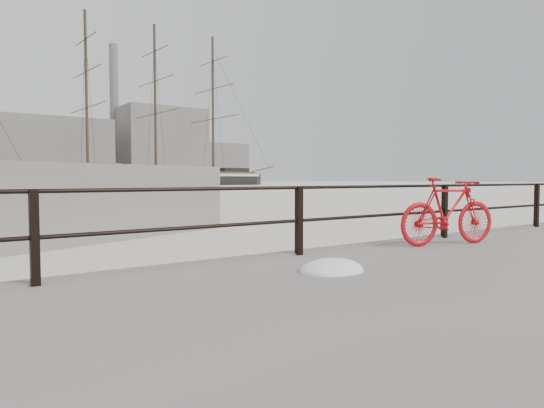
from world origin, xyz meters
TOP-DOWN VIEW (x-y plane):
  - ground at (0.00, 0.00)m, footprint 400.00×400.00m
  - guardrail at (0.00, -0.15)m, footprint 28.00×0.10m
  - bicycle at (-0.83, -0.79)m, footprint 1.88×0.76m
  - barque_black at (32.29, 92.73)m, footprint 63.70×23.72m
  - industrial_west at (20.00, 140.00)m, footprint 32.00×18.00m
  - industrial_mid at (55.00, 145.00)m, footprint 26.00×20.00m
  - industrial_east at (78.00, 150.00)m, footprint 20.00×16.00m
  - smokestack at (42.00, 150.00)m, footprint 2.80×2.80m

SIDE VIEW (x-z plane):
  - ground at x=0.00m, z-range 0.00..0.00m
  - barque_black at x=32.29m, z-range -17.65..17.65m
  - guardrail at x=0.00m, z-range 0.35..1.35m
  - bicycle at x=-0.83m, z-range 0.35..1.48m
  - industrial_east at x=78.00m, z-range 0.00..14.00m
  - industrial_west at x=20.00m, z-range 0.00..18.00m
  - industrial_mid at x=55.00m, z-range 0.00..24.00m
  - smokestack at x=42.00m, z-range 0.00..44.00m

